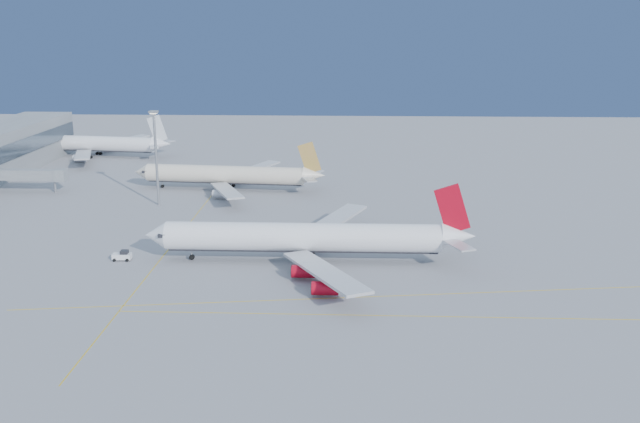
% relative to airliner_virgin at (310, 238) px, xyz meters
% --- Properties ---
extents(ground, '(500.00, 500.00, 0.00)m').
position_rel_airliner_virgin_xyz_m(ground, '(8.77, -13.64, -5.07)').
color(ground, slate).
rests_on(ground, ground).
extents(jet_bridge, '(23.60, 3.60, 6.90)m').
position_rel_airliner_virgin_xyz_m(jet_bridge, '(-84.34, 58.36, 0.10)').
color(jet_bridge, gray).
rests_on(jet_bridge, ground).
extents(taxiway_lines, '(118.86, 140.00, 0.02)m').
position_rel_airliner_virgin_xyz_m(taxiway_lines, '(-5.95, -7.30, -5.06)').
color(taxiway_lines, gold).
rests_on(taxiway_lines, ground).
extents(airliner_virgin, '(67.96, 61.26, 16.81)m').
position_rel_airliner_virgin_xyz_m(airliner_virgin, '(0.00, 0.00, 0.00)').
color(airliner_virgin, white).
rests_on(airliner_virgin, ground).
extents(airliner_etihad, '(57.35, 52.76, 14.96)m').
position_rel_airliner_virgin_xyz_m(airliner_etihad, '(-27.33, 63.65, -0.52)').
color(airliner_etihad, beige).
rests_on(airliner_etihad, ground).
extents(airliner_third, '(59.40, 54.38, 15.94)m').
position_rel_airliner_virgin_xyz_m(airliner_third, '(-85.48, 115.04, -0.25)').
color(airliner_third, white).
rests_on(airliner_third, ground).
extents(pushback_tug, '(3.83, 2.40, 2.13)m').
position_rel_airliner_virgin_xyz_m(pushback_tug, '(-38.96, -0.89, -4.08)').
color(pushback_tug, white).
rests_on(pushback_tug, ground).
extents(light_mast, '(2.20, 2.20, 25.45)m').
position_rel_airliner_virgin_xyz_m(light_mast, '(-43.39, 45.03, 9.95)').
color(light_mast, gray).
rests_on(light_mast, ground).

